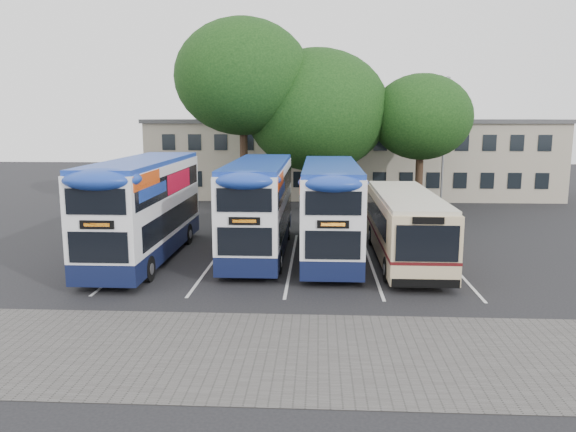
{
  "coord_description": "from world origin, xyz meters",
  "views": [
    {
      "loc": [
        -2.59,
        -19.42,
        6.34
      ],
      "look_at": [
        -3.92,
        5.0,
        2.04
      ],
      "focal_mm": 35.0,
      "sensor_mm": 36.0,
      "label": 1
    }
  ],
  "objects_px": {
    "tree_left": "(243,77)",
    "tree_right": "(421,117)",
    "lamp_post": "(444,136)",
    "bus_dd_right": "(330,206)",
    "tree_mid": "(317,111)",
    "bus_dd_left": "(145,205)",
    "bus_dd_mid": "(259,203)",
    "bus_single": "(405,222)"
  },
  "relations": [
    {
      "from": "tree_left",
      "to": "tree_right",
      "type": "height_order",
      "value": "tree_left"
    },
    {
      "from": "lamp_post",
      "to": "bus_dd_right",
      "type": "bearing_deg",
      "value": -119.87
    },
    {
      "from": "tree_mid",
      "to": "tree_right",
      "type": "bearing_deg",
      "value": -4.15
    },
    {
      "from": "tree_mid",
      "to": "bus_dd_left",
      "type": "distance_m",
      "value": 16.17
    },
    {
      "from": "bus_dd_right",
      "to": "tree_left",
      "type": "bearing_deg",
      "value": 116.0
    },
    {
      "from": "bus_dd_mid",
      "to": "bus_single",
      "type": "height_order",
      "value": "bus_dd_mid"
    },
    {
      "from": "bus_dd_right",
      "to": "bus_single",
      "type": "relative_size",
      "value": 1.01
    },
    {
      "from": "bus_dd_right",
      "to": "bus_dd_left",
      "type": "bearing_deg",
      "value": -173.57
    },
    {
      "from": "tree_mid",
      "to": "bus_dd_left",
      "type": "height_order",
      "value": "tree_mid"
    },
    {
      "from": "lamp_post",
      "to": "bus_dd_mid",
      "type": "distance_m",
      "value": 17.92
    },
    {
      "from": "tree_mid",
      "to": "tree_left",
      "type": "bearing_deg",
      "value": -162.42
    },
    {
      "from": "lamp_post",
      "to": "tree_mid",
      "type": "height_order",
      "value": "tree_mid"
    },
    {
      "from": "lamp_post",
      "to": "bus_dd_mid",
      "type": "xyz_separation_m",
      "value": [
        -11.34,
        -13.61,
        -2.69
      ]
    },
    {
      "from": "bus_dd_mid",
      "to": "bus_dd_right",
      "type": "height_order",
      "value": "bus_dd_mid"
    },
    {
      "from": "lamp_post",
      "to": "bus_dd_mid",
      "type": "relative_size",
      "value": 0.87
    },
    {
      "from": "tree_right",
      "to": "bus_dd_left",
      "type": "height_order",
      "value": "tree_right"
    },
    {
      "from": "bus_single",
      "to": "bus_dd_right",
      "type": "bearing_deg",
      "value": 170.86
    },
    {
      "from": "tree_mid",
      "to": "bus_dd_mid",
      "type": "xyz_separation_m",
      "value": [
        -2.62,
        -12.27,
        -4.39
      ]
    },
    {
      "from": "tree_left",
      "to": "bus_single",
      "type": "relative_size",
      "value": 1.23
    },
    {
      "from": "tree_left",
      "to": "tree_right",
      "type": "xyz_separation_m",
      "value": [
        11.56,
        1.01,
        -2.52
      ]
    },
    {
      "from": "tree_right",
      "to": "bus_dd_mid",
      "type": "height_order",
      "value": "tree_right"
    },
    {
      "from": "lamp_post",
      "to": "bus_dd_mid",
      "type": "bearing_deg",
      "value": -129.8
    },
    {
      "from": "tree_right",
      "to": "bus_single",
      "type": "distance_m",
      "value": 13.8
    },
    {
      "from": "bus_dd_left",
      "to": "bus_dd_right",
      "type": "distance_m",
      "value": 8.39
    },
    {
      "from": "bus_single",
      "to": "bus_dd_mid",
      "type": "bearing_deg",
      "value": 172.13
    },
    {
      "from": "lamp_post",
      "to": "tree_left",
      "type": "bearing_deg",
      "value": -168.05
    },
    {
      "from": "lamp_post",
      "to": "bus_dd_left",
      "type": "xyz_separation_m",
      "value": [
        -16.37,
        -14.93,
        -2.59
      ]
    },
    {
      "from": "bus_dd_mid",
      "to": "tree_left",
      "type": "bearing_deg",
      "value": 101.19
    },
    {
      "from": "bus_dd_left",
      "to": "tree_left",
      "type": "bearing_deg",
      "value": 76.51
    },
    {
      "from": "bus_dd_mid",
      "to": "bus_single",
      "type": "bearing_deg",
      "value": -7.87
    },
    {
      "from": "tree_left",
      "to": "bus_dd_right",
      "type": "relative_size",
      "value": 1.22
    },
    {
      "from": "tree_mid",
      "to": "tree_right",
      "type": "distance_m",
      "value": 6.84
    },
    {
      "from": "bus_dd_mid",
      "to": "bus_single",
      "type": "relative_size",
      "value": 1.02
    },
    {
      "from": "bus_dd_mid",
      "to": "lamp_post",
      "type": "bearing_deg",
      "value": 50.2
    },
    {
      "from": "tree_mid",
      "to": "bus_dd_mid",
      "type": "distance_m",
      "value": 13.29
    },
    {
      "from": "tree_mid",
      "to": "lamp_post",
      "type": "bearing_deg",
      "value": 8.77
    },
    {
      "from": "bus_dd_right",
      "to": "bus_single",
      "type": "height_order",
      "value": "bus_dd_right"
    },
    {
      "from": "tree_left",
      "to": "bus_dd_mid",
      "type": "bearing_deg",
      "value": -78.81
    },
    {
      "from": "tree_left",
      "to": "bus_dd_right",
      "type": "distance_m",
      "value": 14.01
    },
    {
      "from": "bus_dd_left",
      "to": "bus_dd_right",
      "type": "relative_size",
      "value": 1.05
    },
    {
      "from": "tree_left",
      "to": "tree_mid",
      "type": "bearing_deg",
      "value": 17.58
    },
    {
      "from": "bus_dd_mid",
      "to": "tree_right",
      "type": "bearing_deg",
      "value": 51.3
    }
  ]
}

